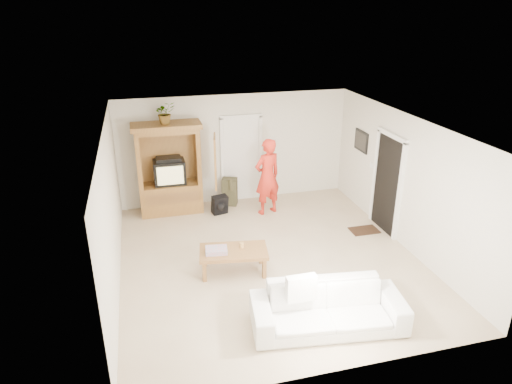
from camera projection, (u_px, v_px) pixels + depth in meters
floor at (269, 259)px, 8.71m from camera, size 6.00×6.00×0.00m
ceiling at (271, 126)px, 7.72m from camera, size 6.00×6.00×0.00m
wall_back at (235, 149)px, 10.90m from camera, size 5.50×0.00×5.50m
wall_front at (339, 289)px, 5.53m from camera, size 5.50×0.00×5.50m
wall_left at (111, 212)px, 7.58m from camera, size 0.00×6.00×6.00m
wall_right at (406, 182)px, 8.86m from camera, size 0.00×6.00×6.00m
armoire at (171, 175)px, 10.38m from camera, size 1.82×1.14×2.10m
door_back at (241, 160)px, 11.01m from camera, size 0.85×0.05×2.04m
doorway_right at (387, 185)px, 9.49m from camera, size 0.05×0.90×2.04m
framed_picture at (361, 141)px, 10.43m from camera, size 0.03×0.60×0.48m
doormat at (364, 230)px, 9.78m from camera, size 0.60×0.40×0.02m
plant at (165, 113)px, 9.80m from camera, size 0.51×0.47×0.48m
man at (267, 177)px, 10.31m from camera, size 0.75×0.61×1.78m
sofa at (328, 308)px, 6.76m from camera, size 2.36×1.17×0.66m
coffee_table at (234, 253)px, 8.14m from camera, size 1.29×0.83×0.45m
towel at (216, 250)px, 8.03m from camera, size 0.41×0.33×0.08m
candle at (242, 245)px, 8.18m from camera, size 0.08×0.08×0.10m
backpack_black at (220, 205)px, 10.50m from camera, size 0.39×0.28×0.43m
backpack_olive at (230, 192)px, 10.94m from camera, size 0.42×0.37×0.67m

